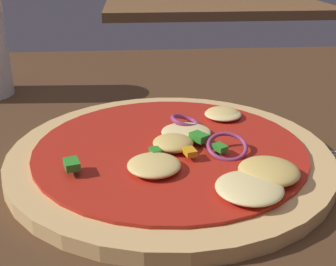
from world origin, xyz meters
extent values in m
cube|color=#4C301C|center=(0.00, 0.00, 0.01)|extent=(1.27, 0.94, 0.03)
cylinder|color=tan|center=(-0.03, 0.00, 0.04)|extent=(0.29, 0.29, 0.01)
cylinder|color=red|center=(-0.03, 0.00, 0.04)|extent=(0.25, 0.25, 0.00)
ellipsoid|color=#EFCC72|center=(-0.04, -0.04, 0.05)|extent=(0.04, 0.04, 0.01)
ellipsoid|color=#E5BC60|center=(-0.02, -0.01, 0.05)|extent=(0.04, 0.04, 0.01)
ellipsoid|color=#E5BC60|center=(0.05, -0.06, 0.05)|extent=(0.05, 0.05, 0.01)
ellipsoid|color=#F4DB8E|center=(0.02, -0.09, 0.05)|extent=(0.05, 0.05, 0.01)
ellipsoid|color=#F4DB8E|center=(-0.01, 0.02, 0.05)|extent=(0.05, 0.05, 0.01)
ellipsoid|color=#EFCC72|center=(0.04, 0.07, 0.05)|extent=(0.04, 0.04, 0.01)
ellipsoid|color=#F4DB8E|center=(0.04, 0.07, 0.05)|extent=(0.04, 0.04, 0.01)
torus|color=#93386B|center=(0.02, -0.02, 0.05)|extent=(0.04, 0.04, 0.02)
torus|color=#93386B|center=(-0.01, 0.04, 0.05)|extent=(0.03, 0.03, 0.01)
cube|color=orange|center=(-0.01, -0.03, 0.05)|extent=(0.01, 0.01, 0.01)
cube|color=#2D8C28|center=(0.02, -0.02, 0.05)|extent=(0.01, 0.02, 0.00)
cube|color=#2D8C28|center=(-0.04, -0.02, 0.05)|extent=(0.01, 0.01, 0.00)
cube|color=#2D8C28|center=(-0.11, -0.04, 0.05)|extent=(0.02, 0.02, 0.01)
cube|color=#2D8C28|center=(0.00, 0.00, 0.05)|extent=(0.02, 0.02, 0.01)
cube|color=silver|center=(0.13, 0.00, 0.03)|extent=(0.03, 0.01, 0.00)
cube|color=silver|center=(0.12, -0.01, 0.03)|extent=(0.03, 0.01, 0.00)
cube|color=silver|center=(0.12, -0.01, 0.03)|extent=(0.03, 0.01, 0.00)
cube|color=silver|center=(0.12, -0.02, 0.03)|extent=(0.03, 0.01, 0.00)
cube|color=brown|center=(0.24, 1.30, 0.01)|extent=(0.77, 0.65, 0.03)
camera|label=1|loc=(-0.06, -0.35, 0.21)|focal=46.21mm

